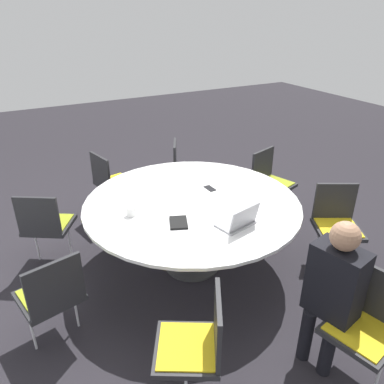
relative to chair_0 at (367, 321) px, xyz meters
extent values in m
plane|color=black|center=(1.71, 0.45, -0.51)|extent=(16.00, 16.00, 0.00)
cylinder|color=#333333|center=(1.71, 0.45, -0.50)|extent=(0.57, 0.57, 0.02)
cylinder|color=#333333|center=(1.71, 0.45, -0.14)|extent=(0.13, 0.13, 0.71)
cylinder|color=white|center=(1.71, 0.45, 0.23)|extent=(2.08, 2.08, 0.03)
cube|color=#262628|center=(-0.01, 0.07, -0.07)|extent=(0.52, 0.51, 0.04)
cube|color=gold|center=(-0.01, 0.07, -0.05)|extent=(0.46, 0.45, 0.01)
cube|color=#262628|center=(0.03, -0.12, 0.15)|extent=(0.41, 0.12, 0.40)
cylinder|color=silver|center=(-0.19, 0.03, -0.30)|extent=(0.02, 0.02, 0.42)
cylinder|color=silver|center=(0.16, 0.11, -0.30)|extent=(0.02, 0.02, 0.42)
cube|color=#262628|center=(1.01, -0.84, -0.07)|extent=(0.58, 0.59, 0.04)
cube|color=gold|center=(1.01, -0.84, -0.05)|extent=(0.51, 0.52, 0.01)
cube|color=#262628|center=(1.18, -0.93, 0.15)|extent=(0.22, 0.38, 0.40)
cylinder|color=silver|center=(0.93, -1.00, -0.30)|extent=(0.02, 0.02, 0.42)
cylinder|color=silver|center=(1.10, -0.68, -0.30)|extent=(0.02, 0.02, 0.42)
cube|color=#262628|center=(2.14, -0.95, -0.07)|extent=(0.53, 0.54, 0.04)
cube|color=olive|center=(2.14, -0.95, -0.05)|extent=(0.47, 0.48, 0.01)
cube|color=#262628|center=(2.33, -0.89, 0.15)|extent=(0.15, 0.41, 0.40)
cylinder|color=silver|center=(2.19, -1.12, -0.30)|extent=(0.02, 0.02, 0.42)
cylinder|color=silver|center=(2.09, -0.77, -0.30)|extent=(0.02, 0.02, 0.42)
cube|color=#262628|center=(3.01, -0.21, -0.07)|extent=(0.58, 0.57, 0.04)
cube|color=#4C5156|center=(3.01, -0.21, -0.05)|extent=(0.51, 0.50, 0.01)
cube|color=#262628|center=(3.10, -0.04, 0.15)|extent=(0.39, 0.22, 0.40)
cylinder|color=silver|center=(3.17, -0.29, -0.30)|extent=(0.02, 0.02, 0.42)
cylinder|color=silver|center=(2.85, -0.13, -0.30)|extent=(0.02, 0.02, 0.42)
cube|color=#262628|center=(3.13, 0.78, -0.07)|extent=(0.52, 0.51, 0.04)
cube|color=gold|center=(3.13, 0.78, -0.05)|extent=(0.46, 0.45, 0.01)
cube|color=#262628|center=(3.09, 0.97, 0.15)|extent=(0.41, 0.12, 0.40)
cylinder|color=silver|center=(3.31, 0.82, -0.30)|extent=(0.02, 0.02, 0.42)
cylinder|color=silver|center=(2.96, 0.74, -0.30)|extent=(0.02, 0.02, 0.42)
cube|color=#262628|center=(2.47, 1.70, -0.07)|extent=(0.59, 0.59, 0.04)
cube|color=olive|center=(2.47, 1.70, -0.05)|extent=(0.52, 0.52, 0.01)
cube|color=#262628|center=(2.30, 1.80, 0.15)|extent=(0.24, 0.37, 0.40)
cylinder|color=silver|center=(2.56, 1.85, -0.30)|extent=(0.02, 0.02, 0.42)
cylinder|color=silver|center=(2.37, 1.55, -0.30)|extent=(0.02, 0.02, 0.42)
cube|color=#262628|center=(1.38, 1.88, -0.07)|extent=(0.51, 0.52, 0.04)
cube|color=olive|center=(1.38, 1.88, -0.05)|extent=(0.45, 0.46, 0.01)
cube|color=#262628|center=(1.19, 1.83, 0.15)|extent=(0.12, 0.41, 0.40)
cylinder|color=silver|center=(1.34, 2.05, -0.30)|extent=(0.02, 0.02, 0.42)
cylinder|color=silver|center=(1.42, 1.70, -0.30)|extent=(0.02, 0.02, 0.42)
cube|color=#262628|center=(0.43, 1.17, -0.07)|extent=(0.59, 0.58, 0.04)
cube|color=gold|center=(0.43, 1.17, -0.05)|extent=(0.52, 0.51, 0.01)
cube|color=#262628|center=(0.34, 1.00, 0.15)|extent=(0.38, 0.23, 0.40)
cylinder|color=silver|center=(0.59, 1.08, -0.30)|extent=(0.02, 0.02, 0.42)
cylinder|color=black|center=(0.11, 0.20, -0.28)|extent=(0.10, 0.10, 0.46)
cylinder|color=black|center=(0.29, 0.24, -0.28)|extent=(0.10, 0.10, 0.46)
cube|color=black|center=(0.22, 0.12, 0.22)|extent=(0.40, 0.29, 0.55)
sphere|color=#A87A5B|center=(0.22, 0.12, 0.60)|extent=(0.20, 0.20, 0.20)
cube|color=#99999E|center=(1.15, 0.33, 0.25)|extent=(0.28, 0.36, 0.02)
cube|color=#99999E|center=(1.05, 0.30, 0.36)|extent=(0.12, 0.32, 0.20)
cube|color=black|center=(1.06, 0.31, 0.36)|extent=(0.10, 0.29, 0.17)
cube|color=black|center=(1.39, 0.75, 0.26)|extent=(0.25, 0.22, 0.02)
cylinder|color=white|center=(1.72, 1.06, 0.29)|extent=(0.09, 0.09, 0.09)
cube|color=black|center=(1.86, 0.16, 0.25)|extent=(0.14, 0.08, 0.01)
camera|label=1|loc=(-1.11, 1.96, 1.92)|focal=35.00mm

